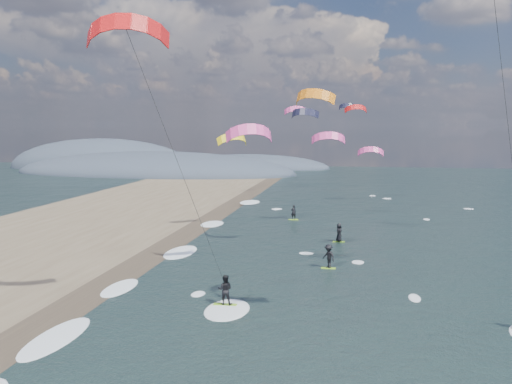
# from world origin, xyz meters

# --- Properties ---
(wet_sand_strip) EXTENTS (3.00, 240.00, 0.00)m
(wet_sand_strip) POSITION_xyz_m (-12.00, 10.00, 0.00)
(wet_sand_strip) COLOR #382D23
(wet_sand_strip) RESTS_ON ground
(coastal_hills) EXTENTS (80.00, 41.00, 15.00)m
(coastal_hills) POSITION_xyz_m (-44.84, 107.86, 0.00)
(coastal_hills) COLOR #3D4756
(coastal_hills) RESTS_ON ground
(kitesurfer_near_a) EXTENTS (7.89, 9.26, 18.82)m
(kitesurfer_near_a) POSITION_xyz_m (10.48, 6.35, 14.51)
(kitesurfer_near_a) COLOR #89CB23
(kitesurfer_near_a) RESTS_ON ground
(kitesurfer_near_b) EXTENTS (7.23, 8.61, 16.59)m
(kitesurfer_near_b) POSITION_xyz_m (-5.41, 8.33, 11.15)
(kitesurfer_near_b) COLOR #89CB23
(kitesurfer_near_b) RESTS_ON ground
(far_kitesurfers) EXTENTS (6.66, 22.64, 1.85)m
(far_kitesurfers) POSITION_xyz_m (1.97, 29.20, 0.91)
(far_kitesurfers) COLOR #89CB23
(far_kitesurfers) RESTS_ON ground
(bg_kite_field) EXTENTS (17.12, 68.85, 8.21)m
(bg_kite_field) POSITION_xyz_m (0.08, 53.35, 11.31)
(bg_kite_field) COLOR #D83F8C
(bg_kite_field) RESTS_ON ground
(shoreline_surf) EXTENTS (2.40, 79.40, 0.11)m
(shoreline_surf) POSITION_xyz_m (-10.80, 14.75, 0.00)
(shoreline_surf) COLOR white
(shoreline_surf) RESTS_ON ground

